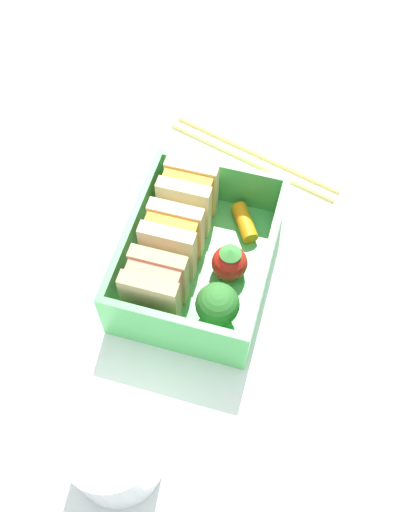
{
  "coord_description": "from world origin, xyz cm",
  "views": [
    {
      "loc": [
        -24.59,
        -6.94,
        45.27
      ],
      "look_at": [
        0.0,
        0.0,
        2.7
      ],
      "focal_mm": 40.0,
      "sensor_mm": 36.0,
      "label": 1
    }
  ],
  "objects_px": {
    "sandwich_left": "(155,288)",
    "broccoli_floret": "(217,305)",
    "carrot_stick_far_left": "(245,222)",
    "chopstick_pair": "(253,156)",
    "drinking_glass": "(115,452)",
    "sandwich_center_left": "(172,240)",
    "strawberry_far_left": "(230,260)",
    "sandwich_center": "(188,197)"
  },
  "relations": [
    {
      "from": "sandwich_left",
      "to": "broccoli_floret",
      "type": "xyz_separation_m",
      "value": [
        0.0,
        -0.05,
        -0.01
      ]
    },
    {
      "from": "broccoli_floret",
      "to": "carrot_stick_far_left",
      "type": "xyz_separation_m",
      "value": [
        0.1,
        -0.0,
        -0.02
      ]
    },
    {
      "from": "chopstick_pair",
      "to": "drinking_glass",
      "type": "bearing_deg",
      "value": 174.78
    },
    {
      "from": "carrot_stick_far_left",
      "to": "drinking_glass",
      "type": "bearing_deg",
      "value": 169.69
    },
    {
      "from": "sandwich_center_left",
      "to": "strawberry_far_left",
      "type": "bearing_deg",
      "value": -87.57
    },
    {
      "from": "sandwich_left",
      "to": "drinking_glass",
      "type": "bearing_deg",
      "value": -174.86
    },
    {
      "from": "sandwich_left",
      "to": "carrot_stick_far_left",
      "type": "relative_size",
      "value": 1.61
    },
    {
      "from": "strawberry_far_left",
      "to": "carrot_stick_far_left",
      "type": "height_order",
      "value": "strawberry_far_left"
    },
    {
      "from": "sandwich_left",
      "to": "sandwich_center",
      "type": "distance_m",
      "value": 0.1
    },
    {
      "from": "strawberry_far_left",
      "to": "sandwich_center_left",
      "type": "bearing_deg",
      "value": 92.43
    },
    {
      "from": "sandwich_center",
      "to": "strawberry_far_left",
      "type": "relative_size",
      "value": 1.62
    },
    {
      "from": "sandwich_center_left",
      "to": "strawberry_far_left",
      "type": "distance_m",
      "value": 0.05
    },
    {
      "from": "sandwich_center",
      "to": "carrot_stick_far_left",
      "type": "relative_size",
      "value": 1.61
    },
    {
      "from": "sandwich_left",
      "to": "carrot_stick_far_left",
      "type": "xyz_separation_m",
      "value": [
        0.1,
        -0.05,
        -0.02
      ]
    },
    {
      "from": "sandwich_center_left",
      "to": "broccoli_floret",
      "type": "distance_m",
      "value": 0.07
    },
    {
      "from": "sandwich_center",
      "to": "carrot_stick_far_left",
      "type": "bearing_deg",
      "value": -86.81
    },
    {
      "from": "sandwich_left",
      "to": "broccoli_floret",
      "type": "distance_m",
      "value": 0.05
    },
    {
      "from": "sandwich_center_left",
      "to": "sandwich_center",
      "type": "bearing_deg",
      "value": 0.0
    },
    {
      "from": "carrot_stick_far_left",
      "to": "sandwich_left",
      "type": "bearing_deg",
      "value": 151.63
    },
    {
      "from": "sandwich_center",
      "to": "chopstick_pair",
      "type": "bearing_deg",
      "value": -23.02
    },
    {
      "from": "sandwich_center",
      "to": "carrot_stick_far_left",
      "type": "xyz_separation_m",
      "value": [
        0.0,
        -0.05,
        -0.02
      ]
    },
    {
      "from": "sandwich_left",
      "to": "strawberry_far_left",
      "type": "relative_size",
      "value": 1.62
    },
    {
      "from": "sandwich_center_left",
      "to": "sandwich_center",
      "type": "relative_size",
      "value": 1.0
    },
    {
      "from": "sandwich_center",
      "to": "sandwich_center_left",
      "type": "bearing_deg",
      "value": 180.0
    },
    {
      "from": "sandwich_left",
      "to": "sandwich_center_left",
      "type": "xyz_separation_m",
      "value": [
        0.05,
        0.0,
        0.0
      ]
    },
    {
      "from": "chopstick_pair",
      "to": "strawberry_far_left",
      "type": "bearing_deg",
      "value": -175.91
    },
    {
      "from": "sandwich_center",
      "to": "broccoli_floret",
      "type": "xyz_separation_m",
      "value": [
        -0.09,
        -0.05,
        -0.01
      ]
    },
    {
      "from": "broccoli_floret",
      "to": "strawberry_far_left",
      "type": "height_order",
      "value": "broccoli_floret"
    },
    {
      "from": "sandwich_center",
      "to": "chopstick_pair",
      "type": "height_order",
      "value": "sandwich_center"
    },
    {
      "from": "strawberry_far_left",
      "to": "drinking_glass",
      "type": "distance_m",
      "value": 0.18
    },
    {
      "from": "strawberry_far_left",
      "to": "drinking_glass",
      "type": "height_order",
      "value": "drinking_glass"
    },
    {
      "from": "drinking_glass",
      "to": "sandwich_center_left",
      "type": "bearing_deg",
      "value": 3.76
    },
    {
      "from": "sandwich_left",
      "to": "broccoli_floret",
      "type": "bearing_deg",
      "value": -88.36
    },
    {
      "from": "sandwich_center_left",
      "to": "broccoli_floret",
      "type": "xyz_separation_m",
      "value": [
        -0.05,
        -0.05,
        -0.01
      ]
    },
    {
      "from": "chopstick_pair",
      "to": "drinking_glass",
      "type": "distance_m",
      "value": 0.32
    },
    {
      "from": "sandwich_left",
      "to": "strawberry_far_left",
      "type": "bearing_deg",
      "value": -45.75
    },
    {
      "from": "strawberry_far_left",
      "to": "chopstick_pair",
      "type": "bearing_deg",
      "value": 4.09
    },
    {
      "from": "sandwich_left",
      "to": "sandwich_center_left",
      "type": "distance_m",
      "value": 0.05
    },
    {
      "from": "sandwich_left",
      "to": "broccoli_floret",
      "type": "relative_size",
      "value": 1.39
    },
    {
      "from": "strawberry_far_left",
      "to": "drinking_glass",
      "type": "bearing_deg",
      "value": 167.58
    },
    {
      "from": "broccoli_floret",
      "to": "drinking_glass",
      "type": "bearing_deg",
      "value": 162.8
    },
    {
      "from": "sandwich_left",
      "to": "sandwich_center_left",
      "type": "height_order",
      "value": "same"
    }
  ]
}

